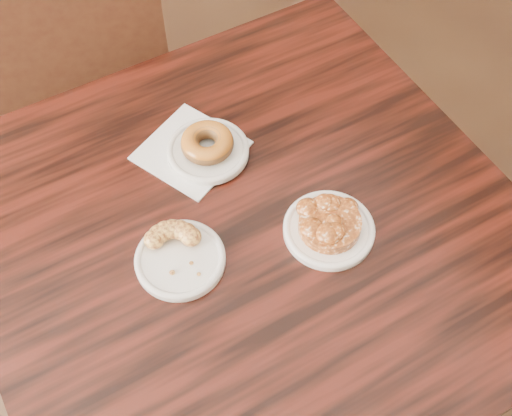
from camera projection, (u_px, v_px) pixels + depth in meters
name	position (u px, v px, depth m)	size (l,w,h in m)	color
floor	(219.00, 392.00, 1.71)	(5.00, 5.00, 0.00)	black
cafe_table	(250.00, 316.00, 1.43)	(0.93, 0.93, 0.75)	black
chair_far	(69.00, 73.00, 1.74)	(0.51, 0.51, 0.90)	black
napkin	(191.00, 150.00, 1.21)	(0.17, 0.17, 0.00)	white
plate_donut	(208.00, 151.00, 1.19)	(0.15, 0.15, 0.01)	silver
plate_cruller	(180.00, 260.00, 1.07)	(0.15, 0.15, 0.01)	silver
plate_fritter	(329.00, 230.00, 1.10)	(0.16, 0.16, 0.01)	white
glazed_donut	(207.00, 143.00, 1.18)	(0.10, 0.10, 0.03)	#924D15
apple_fritter	(330.00, 222.00, 1.08)	(0.14, 0.14, 0.04)	#4F1F08
cruller_fragment	(179.00, 253.00, 1.05)	(0.12, 0.12, 0.03)	#5F2D13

